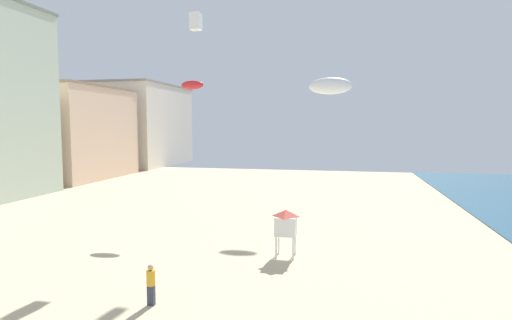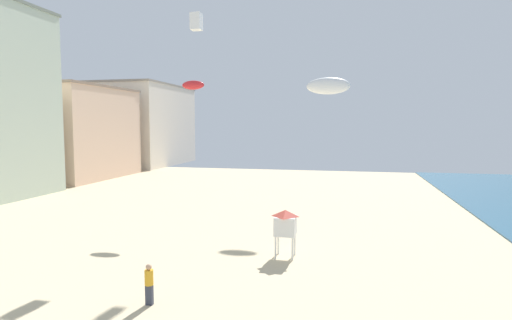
% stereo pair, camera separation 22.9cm
% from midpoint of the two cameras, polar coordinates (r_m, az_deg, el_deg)
% --- Properties ---
extents(boardwalk_hotel_mid, '(11.40, 15.63, 12.06)m').
position_cam_midpoint_polar(boardwalk_hotel_mid, '(60.12, -23.69, 3.48)').
color(boardwalk_hotel_mid, beige).
rests_on(boardwalk_hotel_mid, ground).
extents(boardwalk_hotel_far, '(12.19, 19.48, 14.01)m').
position_cam_midpoint_polar(boardwalk_hotel_far, '(76.64, -15.07, 4.67)').
color(boardwalk_hotel_far, silver).
rests_on(boardwalk_hotel_far, ground).
extents(kite_flyer, '(0.34, 0.34, 1.64)m').
position_cam_midpoint_polar(kite_flyer, '(17.38, -14.11, -15.95)').
color(kite_flyer, '#383D4C').
rests_on(kite_flyer, ground).
extents(lifeguard_stand, '(1.10, 1.10, 2.55)m').
position_cam_midpoint_polar(lifeguard_stand, '(22.35, 4.36, -8.64)').
color(lifeguard_stand, white).
rests_on(lifeguard_stand, ground).
extents(kite_white_parafoil_2, '(1.60, 0.44, 0.62)m').
position_cam_midpoint_polar(kite_white_parafoil_2, '(15.76, 10.32, 9.99)').
color(kite_white_parafoil_2, white).
extents(kite_white_box, '(0.70, 0.70, 1.10)m').
position_cam_midpoint_polar(kite_white_box, '(29.06, -7.98, 18.33)').
color(kite_white_box, white).
extents(kite_red_parafoil_2, '(1.72, 0.48, 0.67)m').
position_cam_midpoint_polar(kite_red_parafoil_2, '(31.63, -8.42, 10.16)').
color(kite_red_parafoil_2, red).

